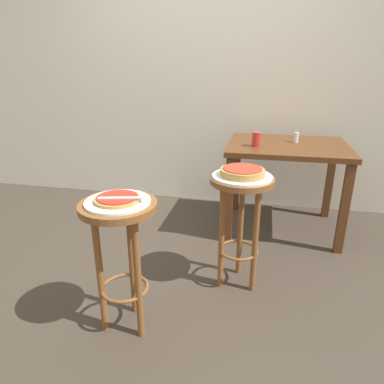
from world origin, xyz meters
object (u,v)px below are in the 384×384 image
stool_middle (240,208)px  serving_plate_middle (242,176)px  pizza_foreground (117,199)px  serving_plate_foreground (118,202)px  dining_table (286,158)px  cup_near_edge (256,139)px  condiment_shaker (296,137)px  pizza_middle (242,172)px  pizza_server_knife (121,198)px  stool_foreground (121,239)px

stool_middle → serving_plate_middle: bearing=0.0°
pizza_foreground → stool_middle: pizza_foreground is taller
serving_plate_middle → serving_plate_foreground: bearing=-137.0°
serving_plate_foreground → serving_plate_middle: bearing=43.0°
dining_table → serving_plate_middle: bearing=-108.6°
stool_middle → cup_near_edge: size_ratio=6.56×
condiment_shaker → pizza_middle: bearing=-110.7°
serving_plate_foreground → pizza_server_knife: 0.05m
serving_plate_middle → dining_table: size_ratio=0.38×
stool_middle → condiment_shaker: condiment_shaker is taller
stool_foreground → pizza_middle: size_ratio=2.81×
stool_middle → dining_table: dining_table is taller
stool_middle → pizza_foreground: bearing=-137.0°
serving_plate_middle → dining_table: 0.95m
serving_plate_middle → pizza_server_knife: pizza_server_knife is taller
serving_plate_foreground → cup_near_edge: size_ratio=2.84×
stool_middle → serving_plate_middle: 0.20m
cup_near_edge → pizza_foreground: bearing=-115.6°
pizza_middle → pizza_server_knife: bearing=-134.3°
stool_middle → cup_near_edge: bearing=86.1°
pizza_foreground → condiment_shaker: size_ratio=2.73×
cup_near_edge → pizza_server_knife: 1.43m
serving_plate_foreground → pizza_middle: size_ratio=1.22×
condiment_shaker → cup_near_edge: bearing=-145.4°
pizza_foreground → pizza_server_knife: bearing=-33.7°
serving_plate_foreground → dining_table: bearing=58.7°
serving_plate_foreground → pizza_foreground: size_ratio=1.42×
stool_foreground → serving_plate_foreground: 0.20m
stool_middle → condiment_shaker: 1.07m
serving_plate_foreground → cup_near_edge: 1.42m
stool_foreground → pizza_foreground: size_ratio=3.28×
serving_plate_foreground → serving_plate_middle: size_ratio=0.89×
pizza_middle → cup_near_edge: (0.05, 0.76, 0.04)m
serving_plate_middle → cup_near_edge: 0.76m
serving_plate_foreground → pizza_foreground: bearing=-116.6°
serving_plate_middle → stool_foreground: bearing=-137.0°
pizza_middle → cup_near_edge: size_ratio=2.33×
dining_table → cup_near_edge: 0.33m
pizza_foreground → dining_table: size_ratio=0.24×
stool_foreground → pizza_middle: bearing=43.0°
stool_foreground → condiment_shaker: 1.78m
pizza_server_knife → dining_table: bearing=46.5°
pizza_foreground → stool_foreground: bearing=63.4°
cup_near_edge → stool_middle: bearing=-93.9°
pizza_foreground → dining_table: 1.67m
pizza_middle → dining_table: pizza_middle is taller
serving_plate_foreground → pizza_foreground: (-0.00, -0.00, 0.02)m
dining_table → serving_plate_foreground: bearing=-121.3°
pizza_foreground → pizza_server_knife: (0.03, -0.02, 0.01)m
stool_foreground → dining_table: (0.86, 1.42, 0.09)m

